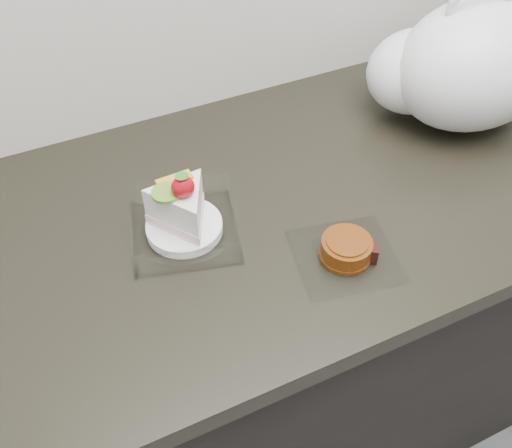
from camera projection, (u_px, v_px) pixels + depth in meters
counter at (292, 330)px, 1.32m from camera, size 2.04×0.64×0.90m
cake_tray at (183, 217)px, 0.90m from camera, size 0.20×0.20×0.13m
mooncake_wrap at (347, 250)px, 0.88m from camera, size 0.18×0.18×0.04m
plastic_bag at (464, 65)px, 1.06m from camera, size 0.41×0.36×0.30m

